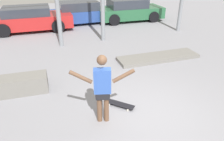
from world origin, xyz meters
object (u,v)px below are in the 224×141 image
(parked_car_green, at_px, (129,10))
(grind_box, at_px, (6,87))
(skateboarder, at_px, (102,86))
(parked_car_red, at_px, (30,19))
(parked_car_blue, at_px, (81,13))
(manual_pad, at_px, (158,57))
(skateboard, at_px, (120,104))

(parked_car_green, bearing_deg, grind_box, -131.98)
(skateboarder, distance_m, parked_car_red, 9.10)
(skateboarder, height_order, parked_car_green, skateboarder)
(parked_car_red, xyz_separation_m, parked_car_blue, (3.09, 0.51, -0.01))
(grind_box, relative_size, manual_pad, 0.70)
(grind_box, height_order, parked_car_green, parked_car_green)
(skateboarder, relative_size, grind_box, 0.75)
(grind_box, distance_m, manual_pad, 5.68)
(skateboarder, bearing_deg, manual_pad, 58.10)
(grind_box, bearing_deg, parked_car_blue, 59.75)
(parked_car_red, xyz_separation_m, parked_car_green, (6.20, -0.00, 0.02))
(skateboard, xyz_separation_m, parked_car_blue, (1.41, 9.16, 0.60))
(manual_pad, xyz_separation_m, parked_car_green, (1.73, 6.26, 0.62))
(parked_car_red, height_order, parked_car_blue, parked_car_blue)
(parked_car_blue, height_order, parked_car_green, parked_car_green)
(skateboard, relative_size, parked_car_blue, 0.17)
(skateboarder, xyz_separation_m, grind_box, (-2.23, 2.22, -0.73))
(grind_box, xyz_separation_m, parked_car_blue, (4.27, 7.33, 0.40))
(skateboarder, xyz_separation_m, skateboard, (0.63, 0.39, -0.93))
(parked_car_red, bearing_deg, parked_car_blue, 14.40)
(manual_pad, relative_size, parked_car_red, 0.72)
(skateboard, height_order, manual_pad, manual_pad)
(skateboarder, distance_m, grind_box, 3.23)
(skateboard, height_order, parked_car_blue, parked_car_blue)
(grind_box, height_order, manual_pad, grind_box)
(skateboarder, height_order, grind_box, skateboarder)
(grind_box, height_order, parked_car_blue, parked_car_blue)
(manual_pad, relative_size, parked_car_green, 0.75)
(skateboarder, distance_m, parked_car_green, 10.40)
(manual_pad, bearing_deg, skateboard, -139.57)
(skateboard, distance_m, parked_car_blue, 9.28)
(skateboard, relative_size, grind_box, 0.32)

